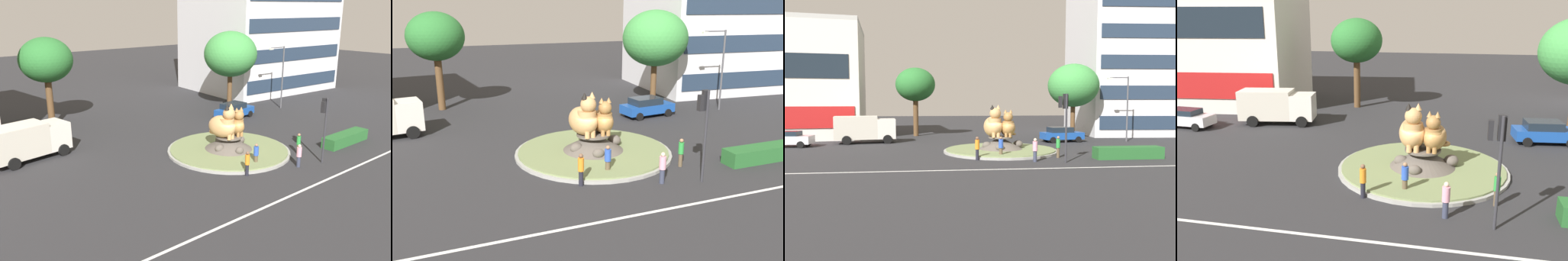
% 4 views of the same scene
% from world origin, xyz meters
% --- Properties ---
extents(ground_plane, '(160.00, 160.00, 0.00)m').
position_xyz_m(ground_plane, '(0.00, 0.00, 0.00)').
color(ground_plane, '#28282B').
extents(lane_centreline, '(112.00, 0.20, 0.01)m').
position_xyz_m(lane_centreline, '(0.00, -8.26, 0.00)').
color(lane_centreline, silver).
rests_on(lane_centreline, ground).
extents(roundabout_island, '(9.69, 9.69, 1.31)m').
position_xyz_m(roundabout_island, '(0.01, 0.01, 0.39)').
color(roundabout_island, gray).
rests_on(roundabout_island, ground).
extents(cat_statue_calico, '(1.87, 2.96, 2.73)m').
position_xyz_m(cat_statue_calico, '(-0.61, -0.01, 2.31)').
color(cat_statue_calico, tan).
rests_on(cat_statue_calico, roundabout_island).
extents(cat_statue_tabby, '(1.73, 2.35, 2.32)m').
position_xyz_m(cat_statue_tabby, '(0.63, -0.06, 2.16)').
color(cat_statue_tabby, '#9E703D').
rests_on(cat_statue_tabby, roundabout_island).
extents(traffic_light_mast, '(0.71, 0.53, 4.85)m').
position_xyz_m(traffic_light_mast, '(3.53, -6.09, 3.56)').
color(traffic_light_mast, '#2D2D33').
rests_on(traffic_light_mast, ground).
extents(clipped_hedge_strip, '(5.18, 1.20, 0.90)m').
position_xyz_m(clipped_hedge_strip, '(8.97, -4.83, 0.45)').
color(clipped_hedge_strip, '#235B28').
rests_on(clipped_hedge_strip, ground).
extents(broadleaf_tree_behind_island, '(5.77, 5.77, 8.58)m').
position_xyz_m(broadleaf_tree_behind_island, '(10.16, 10.31, 6.10)').
color(broadleaf_tree_behind_island, brown).
rests_on(broadleaf_tree_behind_island, ground).
extents(second_tree_near_tower, '(4.86, 4.86, 8.46)m').
position_xyz_m(second_tree_near_tower, '(-7.97, 15.98, 6.32)').
color(second_tree_near_tower, brown).
rests_on(second_tree_near_tower, ground).
extents(streetlight_arm, '(2.29, 0.35, 6.94)m').
position_xyz_m(streetlight_arm, '(14.66, 6.86, 4.07)').
color(streetlight_arm, '#4C4C51').
rests_on(streetlight_arm, ground).
extents(pedestrian_blue_shirt, '(0.36, 0.36, 1.65)m').
position_xyz_m(pedestrian_blue_shirt, '(-0.54, -3.39, 0.87)').
color(pedestrian_blue_shirt, brown).
rests_on(pedestrian_blue_shirt, ground).
extents(pedestrian_green_shirt, '(0.31, 0.31, 1.67)m').
position_xyz_m(pedestrian_green_shirt, '(3.82, -3.87, 0.90)').
color(pedestrian_green_shirt, brown).
rests_on(pedestrian_green_shirt, ground).
extents(pedestrian_pink_shirt, '(0.35, 0.35, 1.70)m').
position_xyz_m(pedestrian_pink_shirt, '(1.56, -5.59, 0.90)').
color(pedestrian_pink_shirt, '#33384C').
rests_on(pedestrian_pink_shirt, ground).
extents(pedestrian_orange_shirt, '(0.32, 0.32, 1.74)m').
position_xyz_m(pedestrian_orange_shirt, '(-2.46, -4.33, 0.93)').
color(pedestrian_orange_shirt, black).
rests_on(pedestrian_orange_shirt, ground).
extents(hatchback_near_shophouse, '(4.51, 2.49, 1.59)m').
position_xyz_m(hatchback_near_shophouse, '(7.79, 7.17, 0.83)').
color(hatchback_near_shophouse, '#19479E').
rests_on(hatchback_near_shophouse, ground).
extents(delivery_box_truck, '(6.30, 3.35, 2.80)m').
position_xyz_m(delivery_box_truck, '(-12.80, 8.32, 1.55)').
color(delivery_box_truck, silver).
rests_on(delivery_box_truck, ground).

